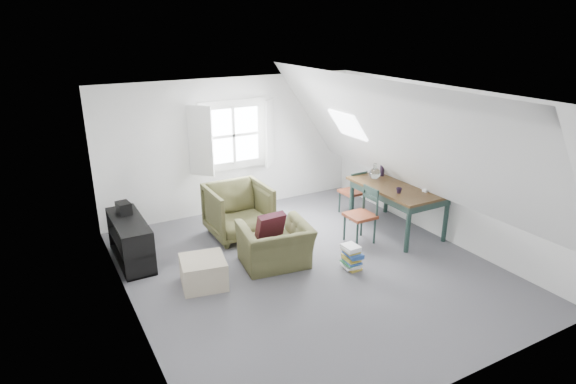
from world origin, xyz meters
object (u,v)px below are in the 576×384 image
ottoman (203,272)px  magazine_stack (352,257)px  armchair_far (239,235)px  dining_chair_near (362,214)px  dining_chair_far (353,192)px  dining_table (398,191)px  media_shelf (131,243)px  armchair_near (275,265)px

ottoman → magazine_stack: (2.05, -0.61, -0.01)m
armchair_far → dining_chair_near: size_ratio=1.07×
ottoman → dining_chair_far: 3.51m
dining_table → dining_chair_near: dining_chair_near is taller
dining_chair_far → magazine_stack: 2.14m
media_shelf → ottoman: bearing=-59.0°
armchair_near → ottoman: bearing=9.4°
ottoman → dining_chair_far: (3.33, 1.09, 0.25)m
armchair_near → magazine_stack: (0.93, -0.64, 0.18)m
dining_chair_far → magazine_stack: bearing=72.1°
armchair_far → armchair_near: bearing=-87.3°
ottoman → magazine_stack: ottoman is taller
armchair_far → dining_chair_far: 2.30m
dining_chair_near → media_shelf: size_ratio=0.70×
dining_table → magazine_stack: dining_table is taller
dining_table → media_shelf: bearing=163.1°
armchair_far → ottoman: armchair_far is taller
dining_chair_far → dining_chair_near: 1.17m
dining_chair_far → media_shelf: dining_chair_far is taller
magazine_stack → dining_table: bearing=26.9°
dining_chair_near → magazine_stack: dining_chair_near is taller
ottoman → magazine_stack: size_ratio=1.61×
armchair_far → dining_chair_near: (1.67, -1.18, 0.48)m
armchair_near → dining_table: (2.41, 0.11, 0.71)m
dining_table → dining_chair_near: (-0.79, -0.07, -0.24)m
armchair_far → magazine_stack: bearing=-62.1°
dining_chair_far → ottoman: bearing=37.0°
media_shelf → dining_table: bearing=-13.8°
dining_table → magazine_stack: 1.74m
ottoman → armchair_far: bearing=49.4°
armchair_far → dining_chair_far: dining_chair_far is taller
dining_chair_far → armchair_far: bearing=14.7°
armchair_far → magazine_stack: armchair_far is taller
ottoman → armchair_near: bearing=1.5°
dining_chair_far → dining_chair_near: (-0.58, -1.02, 0.03)m
dining_table → magazine_stack: bearing=-156.2°
dining_table → dining_chair_near: 0.83m
dining_chair_far → media_shelf: bearing=17.6°
armchair_near → media_shelf: (-1.83, 1.15, 0.30)m
dining_chair_far → dining_chair_near: bearing=79.2°
dining_table → dining_chair_far: (-0.21, 0.95, -0.26)m
dining_chair_near → magazine_stack: bearing=-61.3°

